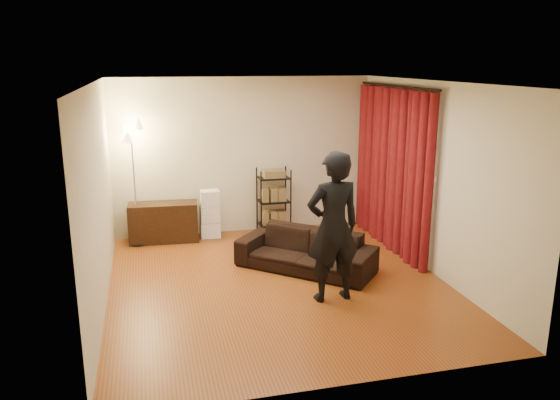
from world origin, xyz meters
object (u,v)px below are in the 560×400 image
object	(u,v)px
sofa	(306,251)
wire_shelf	(274,201)
person	(333,227)
media_cabinet	(164,222)
storage_boxes	(210,214)
floor_lamp	(134,185)

from	to	relation	value
sofa	wire_shelf	xyz separation A→B (m)	(-0.05, 1.82, 0.29)
sofa	person	size ratio (longest dim) A/B	1.03
sofa	media_cabinet	bearing A→B (deg)	178.57
sofa	media_cabinet	world-z (taller)	media_cabinet
sofa	wire_shelf	distance (m)	1.84
person	wire_shelf	size ratio (longest dim) A/B	1.67
sofa	storage_boxes	world-z (taller)	storage_boxes
person	media_cabinet	bearing A→B (deg)	-60.40
person	wire_shelf	bearing A→B (deg)	-93.50
storage_boxes	floor_lamp	world-z (taller)	floor_lamp
wire_shelf	storage_boxes	bearing A→B (deg)	175.22
floor_lamp	storage_boxes	bearing A→B (deg)	4.58
wire_shelf	floor_lamp	world-z (taller)	floor_lamp
sofa	floor_lamp	distance (m)	3.04
person	storage_boxes	xyz separation A→B (m)	(-1.20, 2.88, -0.55)
sofa	floor_lamp	world-z (taller)	floor_lamp
sofa	storage_boxes	xyz separation A→B (m)	(-1.16, 1.84, 0.13)
media_cabinet	storage_boxes	bearing A→B (deg)	5.77
person	wire_shelf	xyz separation A→B (m)	(-0.09, 2.86, -0.38)
media_cabinet	floor_lamp	bearing A→B (deg)	-167.03
person	sofa	bearing A→B (deg)	-93.06
person	storage_boxes	distance (m)	3.17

